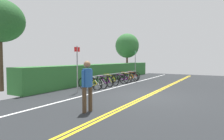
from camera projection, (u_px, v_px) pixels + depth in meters
name	position (u px, v px, depth m)	size (l,w,h in m)	color
ground_plane	(146.00, 97.00, 9.18)	(29.63, 10.31, 0.05)	#232628
centre_line_yellow_inner	(148.00, 97.00, 9.14)	(26.66, 0.10, 0.00)	gold
centre_line_yellow_outer	(145.00, 96.00, 9.22)	(26.66, 0.10, 0.00)	gold
bike_lane_stripe_white	(99.00, 91.00, 10.56)	(26.66, 0.12, 0.00)	white
bike_rack	(116.00, 76.00, 14.00)	(7.26, 0.05, 0.76)	#9EA0A5
bicycle_0	(90.00, 83.00, 11.29)	(0.46, 1.70, 0.75)	black
bicycle_1	(98.00, 83.00, 11.95)	(0.51, 1.68, 0.70)	black
bicycle_2	(104.00, 81.00, 12.74)	(0.69, 1.72, 0.73)	black
bicycle_3	(110.00, 80.00, 13.36)	(0.68, 1.72, 0.76)	black
bicycle_4	(118.00, 79.00, 13.99)	(0.47, 1.62, 0.69)	black
bicycle_5	(122.00, 78.00, 14.58)	(0.47, 1.64, 0.72)	black
bicycle_6	(127.00, 77.00, 15.31)	(0.46, 1.83, 0.78)	black
bicycle_7	(130.00, 77.00, 16.03)	(0.50, 1.68, 0.68)	black
bicycle_8	(133.00, 76.00, 16.77)	(0.66, 1.63, 0.75)	black
pedestrian	(87.00, 83.00, 6.43)	(0.49, 0.32, 1.73)	#4C3826
sign_post_near	(77.00, 65.00, 10.15)	(0.36, 0.07, 2.48)	gray
sign_post_far	(135.00, 62.00, 17.55)	(0.36, 0.06, 2.55)	gray
hedge_backdrop	(104.00, 72.00, 16.27)	(16.21, 1.26, 1.37)	#2D6B30
tree_mid	(127.00, 46.00, 21.74)	(2.66, 2.66, 4.68)	#473323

